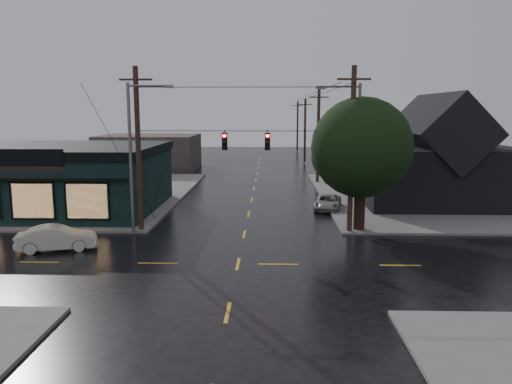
{
  "coord_description": "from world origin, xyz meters",
  "views": [
    {
      "loc": [
        1.58,
        -23.77,
        7.53
      ],
      "look_at": [
        0.76,
        4.71,
        2.85
      ],
      "focal_mm": 35.0,
      "sensor_mm": 36.0,
      "label": 1
    }
  ],
  "objects_px": {
    "utility_pole_ne": "(349,233)",
    "utility_pole_nw": "(141,232)",
    "sedan_cream": "(57,238)",
    "corner_tree": "(362,148)",
    "suv_silver": "(328,202)"
  },
  "relations": [
    {
      "from": "utility_pole_nw",
      "to": "sedan_cream",
      "type": "relative_size",
      "value": 2.45
    },
    {
      "from": "utility_pole_nw",
      "to": "sedan_cream",
      "type": "height_order",
      "value": "utility_pole_nw"
    },
    {
      "from": "corner_tree",
      "to": "sedan_cream",
      "type": "xyz_separation_m",
      "value": [
        -17.17,
        -4.82,
        -4.57
      ]
    },
    {
      "from": "utility_pole_ne",
      "to": "sedan_cream",
      "type": "xyz_separation_m",
      "value": [
        -16.5,
        -4.32,
        0.68
      ]
    },
    {
      "from": "utility_pole_nw",
      "to": "suv_silver",
      "type": "distance_m",
      "value": 14.52
    },
    {
      "from": "utility_pole_nw",
      "to": "sedan_cream",
      "type": "xyz_separation_m",
      "value": [
        -3.5,
        -4.32,
        0.68
      ]
    },
    {
      "from": "corner_tree",
      "to": "sedan_cream",
      "type": "height_order",
      "value": "corner_tree"
    },
    {
      "from": "utility_pole_nw",
      "to": "utility_pole_ne",
      "type": "xyz_separation_m",
      "value": [
        13.0,
        0.0,
        0.0
      ]
    },
    {
      "from": "corner_tree",
      "to": "utility_pole_ne",
      "type": "relative_size",
      "value": 0.81
    },
    {
      "from": "utility_pole_ne",
      "to": "utility_pole_nw",
      "type": "bearing_deg",
      "value": 180.0
    },
    {
      "from": "corner_tree",
      "to": "suv_silver",
      "type": "xyz_separation_m",
      "value": [
        -1.17,
        6.86,
        -4.69
      ]
    },
    {
      "from": "corner_tree",
      "to": "utility_pole_ne",
      "type": "distance_m",
      "value": 5.32
    },
    {
      "from": "corner_tree",
      "to": "utility_pole_nw",
      "type": "bearing_deg",
      "value": -177.91
    },
    {
      "from": "utility_pole_ne",
      "to": "suv_silver",
      "type": "xyz_separation_m",
      "value": [
        -0.5,
        7.36,
        0.57
      ]
    },
    {
      "from": "corner_tree",
      "to": "suv_silver",
      "type": "height_order",
      "value": "corner_tree"
    }
  ]
}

